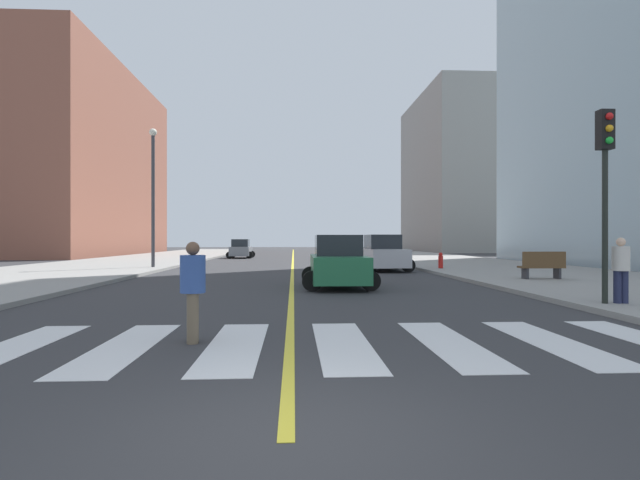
{
  "coord_description": "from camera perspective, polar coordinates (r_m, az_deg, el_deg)",
  "views": [
    {
      "loc": [
        0.07,
        -4.29,
        1.77
      ],
      "look_at": [
        1.82,
        28.55,
        1.73
      ],
      "focal_mm": 27.77,
      "sensor_mm": 36.0,
      "label": 1
    }
  ],
  "objects": [
    {
      "name": "ground_plane",
      "position": [
        4.64,
        -3.95,
        -22.35
      ],
      "size": [
        220.0,
        220.0,
        0.0
      ],
      "primitive_type": "plane",
      "color": "#333335"
    },
    {
      "name": "sidewalk_kerb_east",
      "position": [
        27.2,
        23.49,
        -3.5
      ],
      "size": [
        10.0,
        120.0,
        0.15
      ],
      "primitive_type": "cube",
      "color": "gray",
      "rests_on": "ground"
    },
    {
      "name": "sidewalk_kerb_west",
      "position": [
        27.26,
        -29.85,
        -3.5
      ],
      "size": [
        10.0,
        120.0,
        0.15
      ],
      "primitive_type": "cube",
      "color": "gray",
      "rests_on": "ground"
    },
    {
      "name": "crosswalk_paint",
      "position": [
        8.47,
        -3.52,
        -11.94
      ],
      "size": [
        13.5,
        4.0,
        0.01
      ],
      "color": "silver",
      "rests_on": "ground"
    },
    {
      "name": "lane_divider_paint",
      "position": [
        44.32,
        -3.14,
        -2.21
      ],
      "size": [
        0.16,
        80.0,
        0.01
      ],
      "primitive_type": "cube",
      "color": "yellow",
      "rests_on": "ground"
    },
    {
      "name": "parking_garage_concrete",
      "position": [
        79.57,
        17.58,
        7.2
      ],
      "size": [
        18.0,
        24.0,
        23.31
      ],
      "primitive_type": "cube",
      "color": "gray",
      "rests_on": "ground"
    },
    {
      "name": "low_rise_brick_west",
      "position": [
        65.52,
        -27.59,
        7.84
      ],
      "size": [
        16.0,
        32.0,
        21.26
      ],
      "primitive_type": "cube",
      "color": "brown",
      "rests_on": "ground"
    },
    {
      "name": "car_silver_nearest",
      "position": [
        28.2,
        7.29,
        -1.59
      ],
      "size": [
        2.94,
        4.62,
        2.03
      ],
      "rotation": [
        0.0,
        0.0,
        3.18
      ],
      "color": "#B7B7BC",
      "rests_on": "ground"
    },
    {
      "name": "car_gray_second",
      "position": [
        47.38,
        -9.11,
        -1.06
      ],
      "size": [
        2.5,
        4.0,
        1.78
      ],
      "rotation": [
        0.0,
        0.0,
        -0.0
      ],
      "color": "slate",
      "rests_on": "ground"
    },
    {
      "name": "car_green_third",
      "position": [
        18.29,
        2.1,
        -2.64
      ],
      "size": [
        2.72,
        4.34,
        1.93
      ],
      "rotation": [
        0.0,
        0.0,
        3.13
      ],
      "color": "#236B42",
      "rests_on": "ground"
    },
    {
      "name": "traffic_light_near_corner",
      "position": [
        14.53,
        30.03,
        7.23
      ],
      "size": [
        0.36,
        0.41,
        4.89
      ],
      "rotation": [
        0.0,
        0.0,
        3.14
      ],
      "color": "black",
      "rests_on": "sidewalk_kerb_east"
    },
    {
      "name": "park_bench",
      "position": [
        22.21,
        24.23,
        -2.72
      ],
      "size": [
        1.8,
        0.57,
        1.12
      ],
      "rotation": [
        0.0,
        0.0,
        1.57
      ],
      "color": "brown",
      "rests_on": "sidewalk_kerb_east"
    },
    {
      "name": "pedestrian_crossing",
      "position": [
        8.78,
        -14.45,
        -5.27
      ],
      "size": [
        0.43,
        0.43,
        1.73
      ],
      "rotation": [
        0.0,
        0.0,
        1.73
      ],
      "color": "brown",
      "rests_on": "ground"
    },
    {
      "name": "pedestrian_waiting_east",
      "position": [
        14.68,
        31.36,
        -2.68
      ],
      "size": [
        0.41,
        0.41,
        1.67
      ],
      "rotation": [
        0.0,
        0.0,
        6.23
      ],
      "color": "#232847",
      "rests_on": "sidewalk_kerb_east"
    },
    {
      "name": "fire_hydrant",
      "position": [
        28.62,
        13.73,
        -2.31
      ],
      "size": [
        0.26,
        0.26,
        0.89
      ],
      "color": "red",
      "rests_on": "sidewalk_kerb_east"
    },
    {
      "name": "street_lamp",
      "position": [
        30.77,
        -18.68,
        5.9
      ],
      "size": [
        0.44,
        0.44,
        8.13
      ],
      "color": "#38383D",
      "rests_on": "sidewalk_kerb_west"
    }
  ]
}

